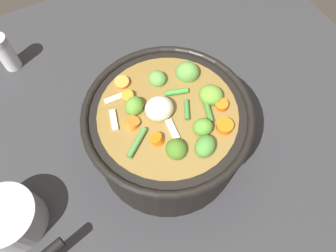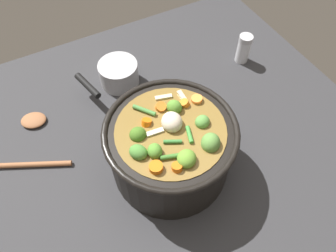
{
  "view_description": "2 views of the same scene",
  "coord_description": "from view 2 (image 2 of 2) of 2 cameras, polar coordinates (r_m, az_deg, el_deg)",
  "views": [
    {
      "loc": [
        -0.12,
        -0.23,
        0.59
      ],
      "look_at": [
        -0.01,
        -0.01,
        0.13
      ],
      "focal_mm": 33.34,
      "sensor_mm": 36.0,
      "label": 1
    },
    {
      "loc": [
        0.33,
        -0.18,
        0.69
      ],
      "look_at": [
        -0.02,
        0.0,
        0.14
      ],
      "focal_mm": 34.37,
      "sensor_mm": 36.0,
      "label": 2
    }
  ],
  "objects": [
    {
      "name": "ground_plane",
      "position": [
        0.78,
        0.39,
        -6.88
      ],
      "size": [
        1.1,
        1.1,
        0.0
      ],
      "primitive_type": "plane",
      "color": "#2D2D30"
    },
    {
      "name": "wooden_spoon",
      "position": [
        0.89,
        -23.44,
        -2.09
      ],
      "size": [
        0.22,
        0.22,
        0.01
      ],
      "color": "#935C3A",
      "rests_on": "ground_plane"
    },
    {
      "name": "salt_shaker",
      "position": [
        1.01,
        13.27,
        13.24
      ],
      "size": [
        0.04,
        0.04,
        0.09
      ],
      "color": "silver",
      "rests_on": "ground_plane"
    },
    {
      "name": "cooking_pot",
      "position": [
        0.71,
        0.44,
        -3.78
      ],
      "size": [
        0.29,
        0.29,
        0.18
      ],
      "color": "black",
      "rests_on": "ground_plane"
    },
    {
      "name": "small_saucepan",
      "position": [
        0.93,
        -8.63,
        9.19
      ],
      "size": [
        0.13,
        0.18,
        0.07
      ],
      "color": "#ADADB2",
      "rests_on": "ground_plane"
    }
  ]
}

